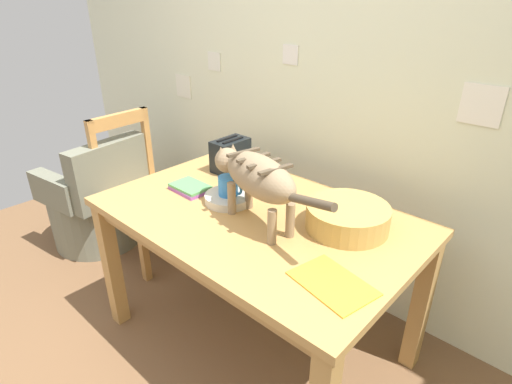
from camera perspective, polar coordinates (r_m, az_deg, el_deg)
name	(u,v)px	position (r m, az deg, el deg)	size (l,w,h in m)	color
wall_rear	(329,71)	(2.23, 10.15, 16.27)	(4.73, 0.11, 2.50)	silver
dining_table	(256,230)	(1.84, 0.00, -5.24)	(1.38, 0.88, 0.75)	#B6874A
cat	(256,176)	(1.63, 0.05, 2.18)	(0.70, 0.25, 0.30)	#8C7456
saucer_bowl	(229,198)	(1.88, -3.83, -0.84)	(0.22, 0.22, 0.04)	beige
coffee_mug	(229,186)	(1.85, -3.81, 0.85)	(0.13, 0.09, 0.09)	#2E79C6
magazine	(332,283)	(1.41, 10.58, -12.36)	(0.27, 0.18, 0.01)	#F6A82F
book_stack	(190,188)	(2.01, -9.14, 0.59)	(0.19, 0.14, 0.03)	#964DA4
wicker_basket	(347,217)	(1.70, 12.59, -3.38)	(0.34, 0.34, 0.10)	tan
toaster	(230,155)	(2.20, -3.56, 5.16)	(0.12, 0.20, 0.18)	black
wooden_chair_near	(141,191)	(2.72, -15.62, 0.08)	(0.44, 0.44, 0.95)	#BC8548
wicker_armchair	(98,206)	(3.06, -21.12, -1.84)	(0.63, 0.65, 0.78)	slate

